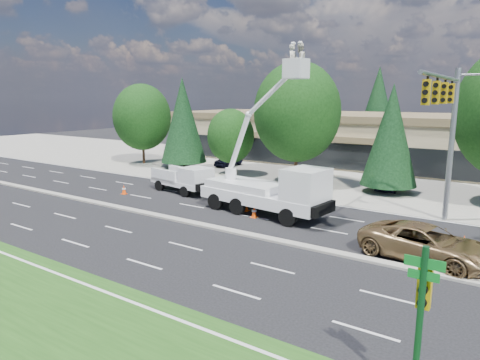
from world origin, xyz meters
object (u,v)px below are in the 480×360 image
Objects in this scene: signal_mast at (448,121)px; utility_pickup at (185,182)px; street_sign_pole at (422,308)px; minivan at (426,243)px; bucket_truck at (272,181)px.

utility_pickup is (-18.15, -0.92, -5.18)m from signal_mast.
signal_mast is 2.54× the size of street_sign_pole.
minivan is at bearing -86.68° from signal_mast.
street_sign_pole is at bearing -25.35° from utility_pickup.
utility_pickup is 19.04m from minivan.
bucket_truck is at bearing 84.88° from minivan.
utility_pickup is 9.28m from bucket_truck.
street_sign_pole is 0.38× the size of bucket_truck.
street_sign_pole is at bearing -160.46° from minivan.
street_sign_pole is 24.87m from utility_pickup.
bucket_truck is at bearing 131.77° from street_sign_pole.
bucket_truck is (8.96, -2.02, 1.34)m from utility_pickup.
minivan is (0.32, -5.53, -5.24)m from signal_mast.
bucket_truck reaches higher than utility_pickup.
bucket_truck is at bearing -162.26° from signal_mast.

